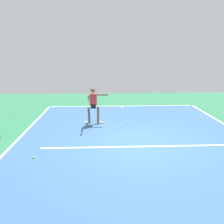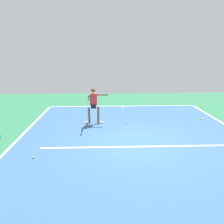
% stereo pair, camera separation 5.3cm
% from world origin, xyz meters
% --- Properties ---
extents(ground_plane, '(21.39, 21.39, 0.00)m').
position_xyz_m(ground_plane, '(0.00, 0.00, 0.00)').
color(ground_plane, '#2D754C').
extents(court_surface, '(9.34, 12.23, 0.00)m').
position_xyz_m(court_surface, '(0.00, 0.00, 0.00)').
color(court_surface, '#38608E').
rests_on(court_surface, ground_plane).
extents(court_line_baseline_near, '(9.34, 0.10, 0.01)m').
position_xyz_m(court_line_baseline_near, '(0.00, -6.06, 0.00)').
color(court_line_baseline_near, white).
rests_on(court_line_baseline_near, ground_plane).
extents(court_line_sideline_right, '(0.10, 12.23, 0.01)m').
position_xyz_m(court_line_sideline_right, '(4.62, 0.00, 0.00)').
color(court_line_sideline_right, white).
rests_on(court_line_sideline_right, ground_plane).
extents(court_line_service, '(7.01, 0.10, 0.01)m').
position_xyz_m(court_line_service, '(0.00, 0.33, 0.00)').
color(court_line_service, white).
rests_on(court_line_service, ground_plane).
extents(court_line_centre_mark, '(0.10, 0.30, 0.01)m').
position_xyz_m(court_line_centre_mark, '(0.00, -5.86, 0.00)').
color(court_line_centre_mark, white).
rests_on(court_line_centre_mark, ground_plane).
extents(tennis_player, '(1.18, 1.23, 1.76)m').
position_xyz_m(tennis_player, '(1.67, -2.49, 1.00)').
color(tennis_player, brown).
rests_on(tennis_player, ground_plane).
extents(tennis_ball_near_player, '(0.07, 0.07, 0.07)m').
position_xyz_m(tennis_ball_near_player, '(0.07, -2.34, 0.03)').
color(tennis_ball_near_player, '#CCE033').
rests_on(tennis_ball_near_player, ground_plane).
extents(tennis_ball_by_sideline, '(0.07, 0.07, 0.07)m').
position_xyz_m(tennis_ball_by_sideline, '(3.50, 1.13, 0.03)').
color(tennis_ball_by_sideline, yellow).
rests_on(tennis_ball_by_sideline, ground_plane).
extents(tennis_ball_far_corner, '(0.07, 0.07, 0.07)m').
position_xyz_m(tennis_ball_far_corner, '(-3.75, -2.86, 0.03)').
color(tennis_ball_far_corner, '#C6E53D').
rests_on(tennis_ball_far_corner, ground_plane).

